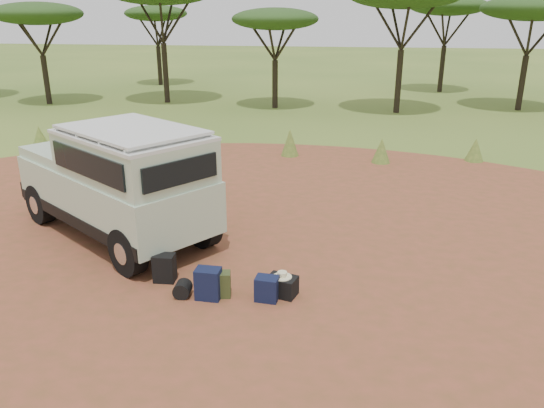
% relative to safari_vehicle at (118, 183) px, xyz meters
% --- Properties ---
extents(ground, '(140.00, 140.00, 0.00)m').
position_rel_safari_vehicle_xyz_m(ground, '(2.67, -1.47, -1.19)').
color(ground, '#476824').
rests_on(ground, ground).
extents(dirt_clearing, '(23.00, 23.00, 0.01)m').
position_rel_safari_vehicle_xyz_m(dirt_clearing, '(2.67, -1.47, -1.19)').
color(dirt_clearing, brown).
rests_on(dirt_clearing, ground).
extents(grass_fringe, '(36.60, 1.60, 0.90)m').
position_rel_safari_vehicle_xyz_m(grass_fringe, '(2.78, 7.20, -0.79)').
color(grass_fringe, '#476824').
rests_on(grass_fringe, ground).
extents(acacia_treeline, '(46.70, 13.20, 6.26)m').
position_rel_safari_vehicle_xyz_m(acacia_treeline, '(3.42, 18.34, 3.68)').
color(acacia_treeline, black).
rests_on(acacia_treeline, ground).
extents(safari_vehicle, '(5.25, 4.49, 2.46)m').
position_rel_safari_vehicle_xyz_m(safari_vehicle, '(0.00, 0.00, 0.00)').
color(safari_vehicle, '#AAC0A4').
rests_on(safari_vehicle, ground).
extents(walking_staff, '(0.51, 0.25, 1.40)m').
position_rel_safari_vehicle_xyz_m(walking_staff, '(0.89, -0.06, -0.49)').
color(walking_staff, brown).
rests_on(walking_staff, ground).
extents(backpack_black, '(0.39, 0.30, 0.52)m').
position_rel_safari_vehicle_xyz_m(backpack_black, '(1.62, -1.83, -0.93)').
color(backpack_black, black).
rests_on(backpack_black, ground).
extents(backpack_navy, '(0.42, 0.30, 0.54)m').
position_rel_safari_vehicle_xyz_m(backpack_navy, '(2.56, -2.29, -0.92)').
color(backpack_navy, '#13193C').
rests_on(backpack_navy, ground).
extents(backpack_olive, '(0.37, 0.30, 0.45)m').
position_rel_safari_vehicle_xyz_m(backpack_olive, '(2.75, -2.19, -0.96)').
color(backpack_olive, '#384821').
rests_on(backpack_olive, ground).
extents(duffel_navy, '(0.40, 0.31, 0.42)m').
position_rel_safari_vehicle_xyz_m(duffel_navy, '(3.54, -2.19, -0.98)').
color(duffel_navy, '#13193C').
rests_on(duffel_navy, ground).
extents(hard_case, '(0.56, 0.46, 0.35)m').
position_rel_safari_vehicle_xyz_m(hard_case, '(3.76, -1.99, -1.02)').
color(hard_case, black).
rests_on(hard_case, ground).
extents(stuff_sack, '(0.30, 0.30, 0.29)m').
position_rel_safari_vehicle_xyz_m(stuff_sack, '(2.11, -2.31, -1.05)').
color(stuff_sack, black).
rests_on(stuff_sack, ground).
extents(safari_hat, '(0.33, 0.33, 0.10)m').
position_rel_safari_vehicle_xyz_m(safari_hat, '(3.76, -1.99, -0.81)').
color(safari_hat, beige).
rests_on(safari_hat, hard_case).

